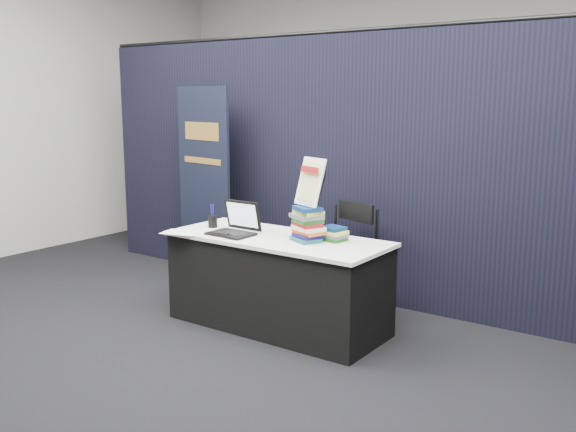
# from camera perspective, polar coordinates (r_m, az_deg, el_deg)

# --- Properties ---
(floor) EXTENTS (8.00, 8.00, 0.00)m
(floor) POSITION_cam_1_polar(r_m,az_deg,el_deg) (4.92, -4.81, -11.55)
(floor) COLOR black
(floor) RESTS_ON ground
(wall_back) EXTENTS (8.00, 0.02, 3.50)m
(wall_back) POSITION_cam_1_polar(r_m,az_deg,el_deg) (8.03, 14.05, 9.54)
(wall_back) COLOR #B8B5AE
(wall_back) RESTS_ON floor
(drape_partition) EXTENTS (6.00, 0.08, 2.40)m
(drape_partition) POSITION_cam_1_polar(r_m,az_deg,el_deg) (5.90, 5.13, 4.21)
(drape_partition) COLOR black
(drape_partition) RESTS_ON floor
(display_table) EXTENTS (1.80, 0.75, 0.75)m
(display_table) POSITION_cam_1_polar(r_m,az_deg,el_deg) (5.20, -0.94, -5.88)
(display_table) COLOR black
(display_table) RESTS_ON floor
(laptop) EXTENTS (0.36, 0.29, 0.27)m
(laptop) POSITION_cam_1_polar(r_m,az_deg,el_deg) (5.20, -4.78, -0.96)
(laptop) COLOR black
(laptop) RESTS_ON display_table
(mouse) EXTENTS (0.10, 0.12, 0.03)m
(mouse) POSITION_cam_1_polar(r_m,az_deg,el_deg) (5.10, -5.14, -1.73)
(mouse) COLOR black
(mouse) RESTS_ON display_table
(brochure_left) EXTENTS (0.33, 0.27, 0.00)m
(brochure_left) POSITION_cam_1_polar(r_m,az_deg,el_deg) (5.34, -9.54, -1.45)
(brochure_left) COLOR white
(brochure_left) RESTS_ON display_table
(brochure_mid) EXTENTS (0.31, 0.23, 0.00)m
(brochure_mid) POSITION_cam_1_polar(r_m,az_deg,el_deg) (5.18, -6.54, -1.74)
(brochure_mid) COLOR silver
(brochure_mid) RESTS_ON display_table
(brochure_right) EXTENTS (0.32, 0.28, 0.00)m
(brochure_right) POSITION_cam_1_polar(r_m,az_deg,el_deg) (5.34, -5.37, -1.35)
(brochure_right) COLOR silver
(brochure_right) RESTS_ON display_table
(pen_cup) EXTENTS (0.10, 0.10, 0.10)m
(pen_cup) POSITION_cam_1_polar(r_m,az_deg,el_deg) (5.50, -6.71, -0.49)
(pen_cup) COLOR black
(pen_cup) RESTS_ON display_table
(book_stack_tall) EXTENTS (0.27, 0.25, 0.27)m
(book_stack_tall) POSITION_cam_1_polar(r_m,az_deg,el_deg) (4.92, 1.76, -0.72)
(book_stack_tall) COLOR #18535D
(book_stack_tall) RESTS_ON display_table
(book_stack_short) EXTENTS (0.21, 0.17, 0.11)m
(book_stack_short) POSITION_cam_1_polar(r_m,az_deg,el_deg) (4.98, 3.97, -1.58)
(book_stack_short) COLOR #1B651B
(book_stack_short) RESTS_ON display_table
(info_sign) EXTENTS (0.30, 0.20, 0.38)m
(info_sign) POSITION_cam_1_polar(r_m,az_deg,el_deg) (4.89, 1.98, 3.00)
(info_sign) COLOR black
(info_sign) RESTS_ON book_stack_tall
(pullup_banner) EXTENTS (0.83, 0.24, 1.95)m
(pullup_banner) POSITION_cam_1_polar(r_m,az_deg,el_deg) (6.54, -7.46, 1.82)
(pullup_banner) COLOR black
(pullup_banner) RESTS_ON floor
(stacking_chair) EXTENTS (0.54, 0.55, 0.95)m
(stacking_chair) POSITION_cam_1_polar(r_m,az_deg,el_deg) (5.49, 5.14, -3.38)
(stacking_chair) COLOR black
(stacking_chair) RESTS_ON floor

